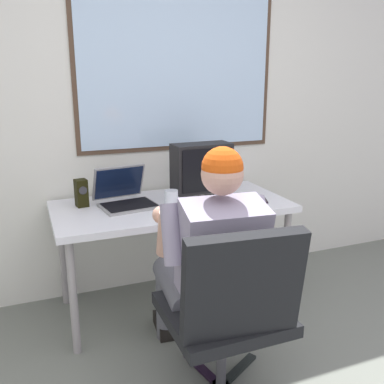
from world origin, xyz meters
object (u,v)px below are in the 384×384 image
(wine_glass, at_px, (171,198))
(desk_speaker, at_px, (81,193))
(laptop, at_px, (124,195))
(cd_case, at_px, (256,200))
(person_seated, at_px, (211,259))
(desk, at_px, (173,213))
(crt_monitor, at_px, (202,169))
(office_chair, at_px, (231,307))

(wine_glass, xyz_separation_m, desk_speaker, (-0.48, 0.34, -0.01))
(laptop, distance_m, cd_case, 0.85)
(person_seated, xyz_separation_m, desk_speaker, (-0.51, 0.84, 0.18))
(desk, bearing_deg, desk_speaker, 164.90)
(laptop, height_order, desk_speaker, laptop)
(crt_monitor, height_order, desk_speaker, crt_monitor)
(office_chair, xyz_separation_m, wine_glass, (-0.01, 0.78, 0.29))
(desk, xyz_separation_m, crt_monitor, (0.20, -0.00, 0.27))
(desk, xyz_separation_m, cd_case, (0.52, -0.15, 0.07))
(laptop, bearing_deg, desk, -17.93)
(desk, relative_size, office_chair, 1.61)
(office_chair, bearing_deg, crt_monitor, 74.77)
(office_chair, relative_size, cd_case, 5.25)
(person_seated, distance_m, wine_glass, 0.54)
(crt_monitor, distance_m, wine_glass, 0.35)
(cd_case, bearing_deg, person_seated, -135.91)
(laptop, relative_size, cd_case, 2.20)
(office_chair, distance_m, laptop, 1.12)
(wine_glass, bearing_deg, laptop, 127.77)
(laptop, bearing_deg, desk_speaker, 168.17)
(desk, distance_m, wine_glass, 0.25)
(crt_monitor, relative_size, cd_case, 2.18)
(wine_glass, bearing_deg, cd_case, 3.85)
(desk, distance_m, desk_speaker, 0.59)
(laptop, xyz_separation_m, cd_case, (0.81, -0.24, -0.06))
(crt_monitor, bearing_deg, laptop, 169.02)
(crt_monitor, xyz_separation_m, desk_speaker, (-0.75, 0.15, -0.12))
(laptop, distance_m, desk_speaker, 0.26)
(office_chair, xyz_separation_m, cd_case, (0.59, 0.82, 0.21))
(person_seated, bearing_deg, wine_glass, 93.82)
(desk, relative_size, crt_monitor, 3.88)
(laptop, xyz_separation_m, wine_glass, (0.22, -0.28, 0.03))
(person_seated, relative_size, cd_case, 6.92)
(wine_glass, relative_size, cd_case, 0.80)
(desk, relative_size, cd_case, 8.45)
(desk, xyz_separation_m, office_chair, (-0.06, -0.97, -0.14))
(laptop, bearing_deg, cd_case, -16.58)
(desk, xyz_separation_m, desk_speaker, (-0.55, 0.15, 0.15))
(office_chair, distance_m, person_seated, 0.30)
(cd_case, bearing_deg, crt_monitor, 155.49)
(office_chair, xyz_separation_m, desk_speaker, (-0.48, 1.12, 0.29))
(desk, height_order, laptop, laptop)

